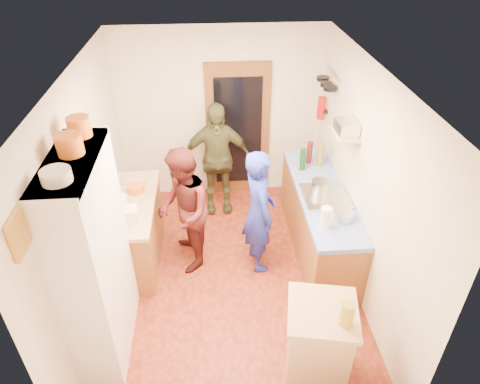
{
  "coord_description": "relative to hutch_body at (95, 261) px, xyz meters",
  "views": [
    {
      "loc": [
        -0.18,
        -3.87,
        3.87
      ],
      "look_at": [
        0.14,
        0.15,
        1.17
      ],
      "focal_mm": 32.0,
      "sensor_mm": 36.0,
      "label": 1
    }
  ],
  "objects": [
    {
      "name": "floor",
      "position": [
        1.3,
        0.8,
        -1.11
      ],
      "size": [
        3.0,
        4.0,
        0.02
      ],
      "primitive_type": "cube",
      "color": "maroon",
      "rests_on": "ground"
    },
    {
      "name": "ceiling",
      "position": [
        1.3,
        0.8,
        1.51
      ],
      "size": [
        3.0,
        4.0,
        0.02
      ],
      "primitive_type": "cube",
      "color": "silver",
      "rests_on": "ground"
    },
    {
      "name": "wall_back",
      "position": [
        1.3,
        2.81,
        0.2
      ],
      "size": [
        3.0,
        0.02,
        2.6
      ],
      "primitive_type": "cube",
      "color": "silver",
      "rests_on": "ground"
    },
    {
      "name": "wall_front",
      "position": [
        1.3,
        -1.21,
        0.2
      ],
      "size": [
        3.0,
        0.02,
        2.6
      ],
      "primitive_type": "cube",
      "color": "silver",
      "rests_on": "ground"
    },
    {
      "name": "wall_left",
      "position": [
        -0.21,
        0.8,
        0.2
      ],
      "size": [
        0.02,
        4.0,
        2.6
      ],
      "primitive_type": "cube",
      "color": "silver",
      "rests_on": "ground"
    },
    {
      "name": "wall_right",
      "position": [
        2.81,
        0.8,
        0.2
      ],
      "size": [
        0.02,
        4.0,
        2.6
      ],
      "primitive_type": "cube",
      "color": "silver",
      "rests_on": "ground"
    },
    {
      "name": "door_frame",
      "position": [
        1.55,
        2.77,
        -0.05
      ],
      "size": [
        0.95,
        0.06,
        2.1
      ],
      "primitive_type": "cube",
      "color": "brown",
      "rests_on": "ground"
    },
    {
      "name": "door_glass",
      "position": [
        1.55,
        2.74,
        -0.05
      ],
      "size": [
        0.7,
        0.02,
        1.7
      ],
      "primitive_type": "cube",
      "color": "black",
      "rests_on": "door_frame"
    },
    {
      "name": "hutch_body",
      "position": [
        0.0,
        0.0,
        0.0
      ],
      "size": [
        0.4,
        1.2,
        2.2
      ],
      "primitive_type": "cube",
      "color": "white",
      "rests_on": "ground"
    },
    {
      "name": "hutch_top_shelf",
      "position": [
        0.0,
        0.0,
        1.08
      ],
      "size": [
        0.4,
        1.14,
        0.04
      ],
      "primitive_type": "cube",
      "color": "white",
      "rests_on": "hutch_body"
    },
    {
      "name": "plate_stack",
      "position": [
        0.0,
        -0.34,
        1.15
      ],
      "size": [
        0.22,
        0.22,
        0.09
      ],
      "primitive_type": "cylinder",
      "color": "white",
      "rests_on": "hutch_top_shelf"
    },
    {
      "name": "orange_pot_a",
      "position": [
        0.0,
        0.08,
        1.18
      ],
      "size": [
        0.21,
        0.21,
        0.17
      ],
      "primitive_type": "cylinder",
      "color": "orange",
      "rests_on": "hutch_top_shelf"
    },
    {
      "name": "orange_pot_b",
      "position": [
        0.0,
        0.41,
        1.19
      ],
      "size": [
        0.2,
        0.2,
        0.18
      ],
      "primitive_type": "cylinder",
      "color": "orange",
      "rests_on": "hutch_top_shelf"
    },
    {
      "name": "left_counter_base",
      "position": [
        0.1,
        1.25,
        -0.68
      ],
      "size": [
        0.6,
        1.4,
        0.85
      ],
      "primitive_type": "cube",
      "color": "#9E562A",
      "rests_on": "ground"
    },
    {
      "name": "left_counter_top",
      "position": [
        0.1,
        1.25,
        -0.23
      ],
      "size": [
        0.64,
        1.44,
        0.05
      ],
      "primitive_type": "cube",
      "color": "#D8AC80",
      "rests_on": "left_counter_base"
    },
    {
      "name": "toaster",
      "position": [
        0.15,
        0.82,
        -0.1
      ],
      "size": [
        0.29,
        0.22,
        0.2
      ],
      "primitive_type": "cube",
      "rotation": [
        0.0,
        0.0,
        0.15
      ],
      "color": "white",
      "rests_on": "left_counter_top"
    },
    {
      "name": "kettle",
      "position": [
        0.05,
        1.09,
        -0.11
      ],
      "size": [
        0.2,
        0.2,
        0.19
      ],
      "primitive_type": "cylinder",
      "rotation": [
        0.0,
        0.0,
        0.2
      ],
      "color": "white",
      "rests_on": "left_counter_top"
    },
    {
      "name": "orange_bowl",
      "position": [
        0.18,
        1.46,
        -0.16
      ],
      "size": [
        0.24,
        0.24,
        0.09
      ],
      "primitive_type": "cylinder",
      "rotation": [
        0.0,
        0.0,
        -0.24
      ],
      "color": "orange",
      "rests_on": "left_counter_top"
    },
    {
      "name": "chopping_board",
      "position": [
        0.12,
        1.75,
        -0.19
      ],
      "size": [
        0.32,
        0.25,
        0.02
      ],
      "primitive_type": "cube",
      "rotation": [
        0.0,
        0.0,
        0.09
      ],
      "color": "#D8AC80",
      "rests_on": "left_counter_top"
    },
    {
      "name": "right_counter_base",
      "position": [
        2.5,
        1.3,
        -0.68
      ],
      "size": [
        0.6,
        2.2,
        0.84
      ],
      "primitive_type": "cube",
      "color": "#9E562A",
      "rests_on": "ground"
    },
    {
      "name": "right_counter_top",
      "position": [
        2.5,
        1.3,
        -0.23
      ],
      "size": [
        0.62,
        2.22,
        0.06
      ],
      "primitive_type": "cube",
      "color": "#092DB4",
      "rests_on": "right_counter_base"
    },
    {
      "name": "hob",
      "position": [
        2.5,
        1.15,
        -0.18
      ],
      "size": [
        0.55,
        0.58,
        0.04
      ],
      "primitive_type": "cube",
      "color": "silver",
      "rests_on": "right_counter_top"
    },
    {
      "name": "pot_on_hob",
      "position": [
        2.45,
        1.25,
        -0.09
      ],
      "size": [
        0.22,
        0.22,
        0.14
      ],
      "primitive_type": "cylinder",
      "color": "silver",
      "rests_on": "hob"
    },
    {
      "name": "bottle_a",
      "position": [
        2.35,
        1.84,
        -0.05
      ],
      "size": [
        0.1,
        0.1,
        0.31
      ],
      "primitive_type": "cylinder",
      "rotation": [
        0.0,
        0.0,
        0.28
      ],
      "color": "#143F14",
      "rests_on": "right_counter_top"
    },
    {
      "name": "bottle_b",
      "position": [
        2.48,
        2.02,
        -0.04
      ],
      "size": [
        0.09,
        0.09,
        0.31
      ],
      "primitive_type": "cylinder",
      "rotation": [
        0.0,
        0.0,
        -0.19
      ],
      "color": "#591419",
      "rests_on": "right_counter_top"
    },
    {
      "name": "bottle_c",
      "position": [
        2.61,
        1.93,
        -0.02
      ],
      "size": [
        0.11,
        0.11,
        0.36
      ],
      "primitive_type": "cylinder",
      "rotation": [
        0.0,
        0.0,
        -0.32
      ],
      "color": "olive",
      "rests_on": "right_counter_top"
    },
    {
      "name": "paper_towel",
      "position": [
        2.35,
        0.58,
        -0.07
      ],
      "size": [
        0.15,
        0.15,
        0.26
      ],
      "primitive_type": "cylinder",
      "rotation": [
        0.0,
        0.0,
        -0.33
      ],
      "color": "white",
      "rests_on": "right_counter_top"
    },
    {
      "name": "mixing_bowl",
      "position": [
        2.6,
        0.71,
        -0.16
      ],
      "size": [
        0.26,
        0.26,
        0.09
      ],
      "primitive_type": "cylinder",
      "rotation": [
        0.0,
        0.0,
        -0.15
      ],
      "color": "silver",
      "rests_on": "right_counter_top"
    },
    {
      "name": "island_base",
      "position": [
        2.06,
        -0.58,
        -0.67
      ],
      "size": [
        0.65,
        0.65,
        0.86
      ],
      "primitive_type": "cube",
      "rotation": [
        0.0,
        0.0,
        -0.2
      ],
      "color": "#D8AC80",
      "rests_on": "ground"
    },
    {
      "name": "island_top",
      "position": [
        2.06,
        -0.58,
        -0.22
      ],
      "size": [
        0.73,
        0.73,
        0.05
      ],
      "primitive_type": "cube",
      "rotation": [
        0.0,
        0.0,
        -0.2
      ],
      "color": "#D8AC80",
      "rests_on": "island_base"
    },
    {
      "name": "cutting_board",
      "position": [
        2.02,
        -0.53,
        -0.21
      ],
      "size": [
        0.4,
        0.34,
        0.02
      ],
      "primitive_type": "cube",
      "rotation": [
        0.0,
        0.0,
        -0.2
      ],
      "color": "white",
      "rests_on": "island_top"
    },
    {
      "name": "oil_jar",
      "position": [
        2.21,
        -0.74,
        -0.07
      ],
      "size": [
        0.14,
        0.14,
        0.23
      ],
      "primitive_type": "cylinder",
      "rotation": [
        0.0,
        0.0,
        -0.2
      ],
      "color": "#AD9E2D",
      "rests_on": "island_top"
    },
    {
      "name": "pan_rail",
      "position": [
        2.76,
        2.33,
        0.95
      ],
      "size": [
        0.02,
        0.65,
        0.02
      ],
      "primitive_type": "cylinder",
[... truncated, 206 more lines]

